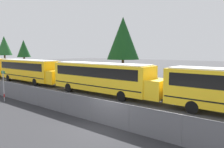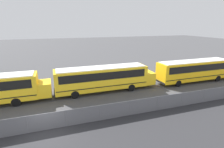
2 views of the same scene
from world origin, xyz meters
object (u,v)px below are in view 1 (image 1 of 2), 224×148
(street_sign, at_px, (4,85))
(tree_0, at_px, (123,38))
(tree_2, at_px, (4,46))
(school_bus_3, at_px, (102,76))
(school_bus_2, at_px, (29,69))
(tree_3, at_px, (24,49))

(street_sign, xyz_separation_m, tree_0, (-2.25, 21.22, 5.24))
(tree_0, height_order, tree_2, tree_0)
(school_bus_3, bearing_deg, tree_0, 118.21)
(school_bus_2, bearing_deg, tree_0, 61.58)
(tree_0, bearing_deg, tree_3, -178.44)
(street_sign, bearing_deg, tree_0, 96.05)
(school_bus_2, height_order, tree_2, tree_2)
(school_bus_3, xyz_separation_m, tree_2, (-50.77, 13.17, 4.23))
(tree_0, height_order, tree_3, tree_0)
(school_bus_2, xyz_separation_m, tree_0, (7.18, 13.27, 4.78))
(tree_3, bearing_deg, tree_0, 1.56)
(street_sign, xyz_separation_m, tree_2, (-45.93, 21.17, 4.70))
(school_bus_3, xyz_separation_m, tree_0, (-7.09, 13.22, 4.78))
(school_bus_3, relative_size, tree_0, 1.31)
(street_sign, distance_m, tree_2, 50.79)
(school_bus_2, xyz_separation_m, school_bus_3, (14.27, 0.05, 0.00))
(school_bus_3, bearing_deg, tree_3, 162.07)
(school_bus_3, distance_m, tree_3, 40.33)
(school_bus_2, bearing_deg, school_bus_3, 0.20)
(school_bus_2, relative_size, tree_2, 1.50)
(street_sign, bearing_deg, school_bus_3, 58.80)
(tree_3, bearing_deg, school_bus_2, -27.39)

